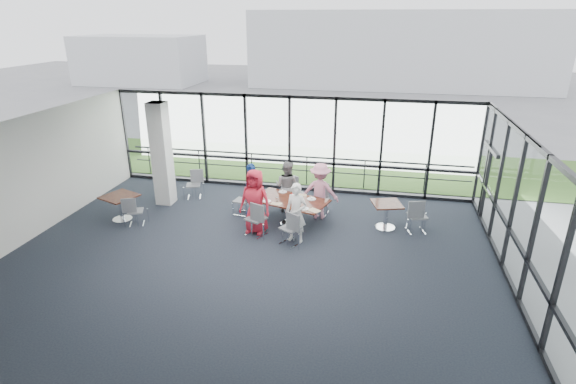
% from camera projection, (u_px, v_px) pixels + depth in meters
% --- Properties ---
extents(floor, '(12.00, 10.00, 0.02)m').
position_uv_depth(floor, '(248.00, 261.00, 10.94)').
color(floor, black).
rests_on(floor, ground).
extents(ceiling, '(12.00, 10.00, 0.04)m').
position_uv_depth(ceiling, '(244.00, 132.00, 9.76)').
color(ceiling, white).
rests_on(ceiling, ground).
extents(wall_left, '(0.10, 10.00, 3.20)m').
position_uv_depth(wall_left, '(21.00, 182.00, 11.49)').
color(wall_left, silver).
rests_on(wall_left, ground).
extents(wall_front, '(12.00, 0.10, 3.20)m').
position_uv_depth(wall_front, '(134.00, 345.00, 5.79)').
color(wall_front, silver).
rests_on(wall_front, ground).
extents(curtain_wall_back, '(12.00, 0.10, 3.20)m').
position_uv_depth(curtain_wall_back, '(290.00, 144.00, 14.90)').
color(curtain_wall_back, white).
rests_on(curtain_wall_back, ground).
extents(curtain_wall_right, '(0.10, 10.00, 3.20)m').
position_uv_depth(curtain_wall_right, '(527.00, 223.00, 9.21)').
color(curtain_wall_right, white).
rests_on(curtain_wall_right, ground).
extents(exit_door, '(0.12, 1.60, 2.10)m').
position_uv_depth(exit_door, '(486.00, 185.00, 12.83)').
color(exit_door, black).
rests_on(exit_door, ground).
extents(structural_column, '(0.50, 0.50, 3.20)m').
position_uv_depth(structural_column, '(162.00, 154.00, 13.77)').
color(structural_column, silver).
rests_on(structural_column, ground).
extents(apron, '(80.00, 70.00, 0.02)m').
position_uv_depth(apron, '(312.00, 150.00, 20.05)').
color(apron, slate).
rests_on(apron, ground).
extents(grass_strip, '(80.00, 5.00, 0.01)m').
position_uv_depth(grass_strip, '(304.00, 162.00, 18.22)').
color(grass_strip, '#315721').
rests_on(grass_strip, ground).
extents(hangar_main, '(24.00, 10.00, 6.00)m').
position_uv_depth(hangar_main, '(399.00, 48.00, 38.23)').
color(hangar_main, silver).
rests_on(hangar_main, ground).
extents(hangar_aux, '(10.00, 6.00, 4.00)m').
position_uv_depth(hangar_aux, '(141.00, 60.00, 39.13)').
color(hangar_aux, silver).
rests_on(hangar_aux, ground).
extents(guard_rail, '(12.00, 0.06, 0.06)m').
position_uv_depth(guard_rail, '(293.00, 169.00, 15.85)').
color(guard_rail, '#2D2D33').
rests_on(guard_rail, ground).
extents(main_table, '(2.30, 1.69, 0.75)m').
position_uv_depth(main_table, '(290.00, 203.00, 12.63)').
color(main_table, '#341310').
rests_on(main_table, ground).
extents(side_table_left, '(1.13, 1.13, 0.75)m').
position_uv_depth(side_table_left, '(120.00, 199.00, 12.91)').
color(side_table_left, '#341310').
rests_on(side_table_left, ground).
extents(side_table_right, '(0.95, 0.95, 0.75)m').
position_uv_depth(side_table_right, '(387.00, 208.00, 12.41)').
color(side_table_right, '#341310').
rests_on(side_table_right, ground).
extents(diner_near_left, '(0.95, 0.70, 1.80)m').
position_uv_depth(diner_near_left, '(255.00, 201.00, 12.09)').
color(diner_near_left, red).
rests_on(diner_near_left, ground).
extents(diner_near_right, '(0.66, 0.54, 1.60)m').
position_uv_depth(diner_near_right, '(296.00, 213.00, 11.61)').
color(diner_near_right, white).
rests_on(diner_near_right, ground).
extents(diner_far_left, '(0.86, 0.65, 1.57)m').
position_uv_depth(diner_far_left, '(287.00, 186.00, 13.47)').
color(diner_far_left, gray).
rests_on(diner_far_left, ground).
extents(diner_far_right, '(1.11, 0.63, 1.67)m').
position_uv_depth(diner_far_right, '(320.00, 191.00, 12.99)').
color(diner_far_right, pink).
rests_on(diner_far_right, ground).
extents(diner_end, '(0.62, 0.99, 1.60)m').
position_uv_depth(diner_end, '(252.00, 189.00, 13.22)').
color(diner_end, '#234FA3').
rests_on(diner_end, ground).
extents(chair_main_nl, '(0.63, 0.63, 0.97)m').
position_uv_depth(chair_main_nl, '(256.00, 219.00, 12.05)').
color(chair_main_nl, slate).
rests_on(chair_main_nl, ground).
extents(chair_main_nr, '(0.62, 0.62, 0.92)m').
position_uv_depth(chair_main_nr, '(290.00, 228.00, 11.57)').
color(chair_main_nr, slate).
rests_on(chair_main_nr, ground).
extents(chair_main_fl, '(0.65, 0.65, 0.98)m').
position_uv_depth(chair_main_fl, '(295.00, 193.00, 13.76)').
color(chair_main_fl, slate).
rests_on(chair_main_fl, ground).
extents(chair_main_fr, '(0.46, 0.46, 0.89)m').
position_uv_depth(chair_main_fr, '(321.00, 200.00, 13.37)').
color(chair_main_fr, slate).
rests_on(chair_main_fr, ground).
extents(chair_main_end, '(0.49, 0.49, 0.87)m').
position_uv_depth(chair_main_end, '(242.00, 200.00, 13.36)').
color(chair_main_end, slate).
rests_on(chair_main_end, ground).
extents(chair_spare_la, '(0.54, 0.54, 0.84)m').
position_uv_depth(chair_spare_la, '(135.00, 211.00, 12.68)').
color(chair_spare_la, slate).
rests_on(chair_spare_la, ground).
extents(chair_spare_lb, '(0.56, 0.56, 0.90)m').
position_uv_depth(chair_spare_lb, '(193.00, 185.00, 14.56)').
color(chair_spare_lb, slate).
rests_on(chair_spare_lb, ground).
extents(chair_spare_r, '(0.58, 0.58, 0.97)m').
position_uv_depth(chair_spare_r, '(417.00, 216.00, 12.22)').
color(chair_spare_r, slate).
rests_on(chair_spare_r, ground).
extents(plate_nl, '(0.24, 0.24, 0.01)m').
position_uv_depth(plate_nl, '(267.00, 201.00, 12.48)').
color(plate_nl, white).
rests_on(plate_nl, main_table).
extents(plate_nr, '(0.25, 0.25, 0.01)m').
position_uv_depth(plate_nr, '(304.00, 209.00, 11.99)').
color(plate_nr, white).
rests_on(plate_nr, main_table).
extents(plate_fl, '(0.25, 0.25, 0.01)m').
position_uv_depth(plate_fl, '(283.00, 192.00, 13.15)').
color(plate_fl, white).
rests_on(plate_fl, main_table).
extents(plate_fr, '(0.25, 0.25, 0.01)m').
position_uv_depth(plate_fr, '(311.00, 199.00, 12.63)').
color(plate_fr, white).
rests_on(plate_fr, main_table).
extents(plate_end, '(0.25, 0.25, 0.01)m').
position_uv_depth(plate_end, '(261.00, 194.00, 12.99)').
color(plate_end, white).
rests_on(plate_end, main_table).
extents(tumbler_a, '(0.07, 0.07, 0.13)m').
position_uv_depth(tumbler_a, '(277.00, 200.00, 12.42)').
color(tumbler_a, white).
rests_on(tumbler_a, main_table).
extents(tumbler_b, '(0.07, 0.07, 0.14)m').
position_uv_depth(tumbler_b, '(297.00, 202.00, 12.23)').
color(tumbler_b, white).
rests_on(tumbler_b, main_table).
extents(tumbler_c, '(0.06, 0.06, 0.13)m').
position_uv_depth(tumbler_c, '(297.00, 195.00, 12.75)').
color(tumbler_c, white).
rests_on(tumbler_c, main_table).
extents(tumbler_d, '(0.07, 0.07, 0.15)m').
position_uv_depth(tumbler_d, '(265.00, 194.00, 12.78)').
color(tumbler_d, white).
rests_on(tumbler_d, main_table).
extents(menu_a, '(0.31, 0.24, 0.00)m').
position_uv_depth(menu_a, '(276.00, 204.00, 12.33)').
color(menu_a, beige).
rests_on(menu_a, main_table).
extents(menu_b, '(0.40, 0.36, 0.00)m').
position_uv_depth(menu_b, '(314.00, 210.00, 11.90)').
color(menu_b, beige).
rests_on(menu_b, main_table).
extents(menu_c, '(0.34, 0.28, 0.00)m').
position_uv_depth(menu_c, '(301.00, 195.00, 12.90)').
color(menu_c, beige).
rests_on(menu_c, main_table).
extents(condiment_caddy, '(0.10, 0.07, 0.04)m').
position_uv_depth(condiment_caddy, '(291.00, 198.00, 12.66)').
color(condiment_caddy, black).
rests_on(condiment_caddy, main_table).
extents(ketchup_bottle, '(0.06, 0.06, 0.18)m').
position_uv_depth(ketchup_bottle, '(292.00, 197.00, 12.57)').
color(ketchup_bottle, '#AF1014').
rests_on(ketchup_bottle, main_table).
extents(green_bottle, '(0.05, 0.05, 0.20)m').
position_uv_depth(green_bottle, '(294.00, 197.00, 12.50)').
color(green_bottle, '#1D6630').
rests_on(green_bottle, main_table).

